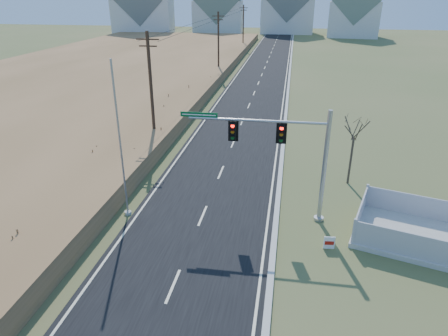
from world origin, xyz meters
The scene contains 16 objects.
ground centered at (0.00, 0.00, 0.00)m, with size 260.00×260.00×0.00m, color #47582A.
road centered at (0.00, 50.00, 0.03)m, with size 8.00×180.00×0.06m, color black.
curb centered at (4.15, 50.00, 0.09)m, with size 0.30×180.00×0.18m, color #B2AFA8.
reed_marsh centered at (-24.00, 40.00, 0.65)m, with size 38.00×110.00×1.30m, color #AA7A4D.
utility_pole_near centered at (-6.50, 15.00, 4.68)m, with size 1.80×0.26×9.00m.
utility_pole_mid centered at (-6.50, 45.00, 4.68)m, with size 1.80×0.26×9.00m.
utility_pole_far centered at (-6.50, 75.00, 4.68)m, with size 1.80×0.26×9.00m.
condo_nw centered at (-38.00, 100.00, 7.70)m, with size 17.69×13.38×19.05m.
condo_nnw centered at (-18.00, 108.00, 6.94)m, with size 14.93×11.17×17.03m.
condo_n centered at (2.00, 112.00, 7.61)m, with size 15.27×10.20×18.54m.
condo_ne centered at (20.00, 104.00, 6.84)m, with size 14.12×10.51×16.52m.
traffic_signal_mast centered at (4.68, 4.71, 3.98)m, with size 7.98×0.54×6.35m.
fence_enclosure centered at (11.65, 3.50, 0.29)m, with size 7.64×6.21×1.52m.
open_sign centered at (6.86, 2.00, 0.36)m, with size 0.55×0.12×0.68m.
flagpole centered at (-4.30, 3.56, 3.50)m, with size 0.39×0.39×8.76m.
bare_tree centered at (8.64, 9.83, 3.90)m, with size 1.83×1.83×4.84m.
Camera 1 is at (4.46, -15.15, 11.80)m, focal length 32.00 mm.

